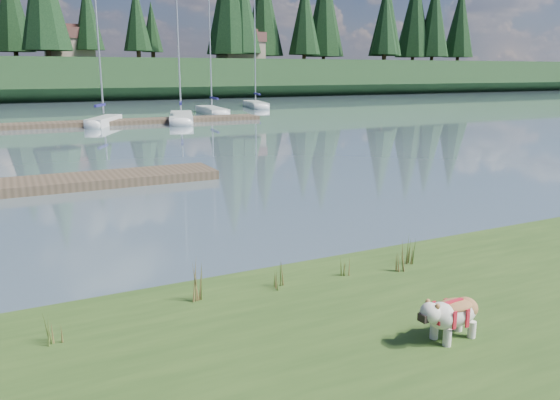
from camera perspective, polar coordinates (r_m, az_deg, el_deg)
ground at (r=39.87m, az=-23.03°, el=7.02°), size 200.00×200.00×0.00m
ridge at (r=82.67m, az=-25.26°, el=11.32°), size 200.00×20.00×5.00m
bulldog at (r=7.37m, az=17.60°, el=-11.12°), size 0.96×0.45×0.58m
dock_far at (r=40.02m, az=-20.18°, el=7.50°), size 26.00×2.20×0.30m
sailboat_bg_2 at (r=40.46m, az=-17.70°, el=8.01°), size 3.47×5.53×8.71m
sailboat_bg_3 at (r=42.29m, az=-10.28°, el=8.61°), size 3.78×8.16×11.81m
sailboat_bg_4 at (r=49.02m, az=-7.30°, el=9.35°), size 2.30×7.67×11.18m
sailboat_bg_5 at (r=57.43m, az=-2.70°, el=10.01°), size 3.11×7.67×10.81m
weed_0 at (r=8.22m, az=-8.26°, el=-8.43°), size 0.17×0.14×0.72m
weed_1 at (r=8.64m, az=-0.15°, el=-8.03°), size 0.17×0.14×0.44m
weed_2 at (r=9.52m, az=12.50°, el=-5.85°), size 0.17×0.14×0.61m
weed_3 at (r=7.58m, az=-22.59°, el=-12.26°), size 0.17×0.14×0.45m
weed_4 at (r=9.21m, az=6.98°, el=-6.93°), size 0.17×0.14×0.38m
weed_5 at (r=9.90m, az=13.25°, el=-5.24°), size 0.17×0.14×0.57m
mud_lip at (r=9.12m, az=-9.20°, el=-10.18°), size 60.00×0.50×0.14m
conifer_5 at (r=81.81m, az=-14.75°, el=17.97°), size 3.96×3.96×10.35m
conifer_7 at (r=92.42m, az=2.57°, el=18.65°), size 5.28×5.28×13.20m
conifer_8 at (r=96.05m, az=10.94°, el=17.83°), size 4.62×4.62×11.77m
conifer_9 at (r=106.67m, az=15.81°, el=17.84°), size 5.94×5.94×14.62m
house_1 at (r=81.14m, az=-21.19°, el=15.08°), size 6.30×5.30×4.65m
house_2 at (r=85.11m, az=-4.16°, el=15.79°), size 6.30×5.30×4.65m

